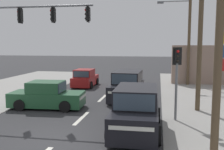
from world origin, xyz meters
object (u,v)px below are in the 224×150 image
hatchback_kerbside_parked (85,78)px  utility_pole_midground_right (198,13)px  sedan_oncoming_mid (47,96)px  suv_crossing_left (136,111)px  suv_oncoming_near (127,86)px  utility_pole_background_right (188,23)px  pedestal_signal_right_kerb (177,71)px  traffic_signal_mast (15,32)px

hatchback_kerbside_parked → utility_pole_midground_right: bearing=-40.1°
sedan_oncoming_mid → suv_crossing_left: 6.31m
suv_oncoming_near → hatchback_kerbside_parked: bearing=132.1°
utility_pole_background_right → hatchback_kerbside_parked: 10.44m
utility_pole_midground_right → pedestal_signal_right_kerb: size_ratio=2.81×
utility_pole_midground_right → traffic_signal_mast: utility_pole_midground_right is taller
utility_pole_midground_right → sedan_oncoming_mid: bearing=-174.0°
utility_pole_midground_right → hatchback_kerbside_parked: bearing=139.9°
traffic_signal_mast → suv_crossing_left: 8.12m
utility_pole_background_right → suv_crossing_left: size_ratio=2.29×
pedestal_signal_right_kerb → suv_oncoming_near: bearing=122.8°
utility_pole_background_right → suv_oncoming_near: 9.82m
utility_pole_midground_right → sedan_oncoming_mid: utility_pole_midground_right is taller
suv_crossing_left → hatchback_kerbside_parked: size_ratio=1.25×
utility_pole_background_right → hatchback_kerbside_parked: utility_pole_background_right is taller
pedestal_signal_right_kerb → suv_crossing_left: bearing=-133.0°
utility_pole_background_right → traffic_signal_mast: bearing=-132.7°
pedestal_signal_right_kerb → suv_crossing_left: size_ratio=0.78×
utility_pole_midground_right → suv_oncoming_near: size_ratio=2.17×
utility_pole_midground_right → suv_crossing_left: (-2.96, -4.06, -4.48)m
suv_crossing_left → utility_pole_background_right: bearing=75.9°
utility_pole_midground_right → hatchback_kerbside_parked: 11.93m
hatchback_kerbside_parked → pedestal_signal_right_kerb: bearing=-52.1°
sedan_oncoming_mid → pedestal_signal_right_kerb: bearing=-10.1°
utility_pole_background_right → sedan_oncoming_mid: (-8.88, -10.53, -4.89)m
pedestal_signal_right_kerb → suv_crossing_left: (-1.76, -1.89, -1.53)m
suv_oncoming_near → hatchback_kerbside_parked: 6.40m
traffic_signal_mast → suv_oncoming_near: 7.76m
utility_pole_background_right → suv_oncoming_near: (-4.57, -7.30, -4.70)m
traffic_signal_mast → sedan_oncoming_mid: size_ratio=1.59×
pedestal_signal_right_kerb → hatchback_kerbside_parked: size_ratio=0.98×
suv_crossing_left → utility_pole_midground_right: bearing=53.9°
pedestal_signal_right_kerb → suv_oncoming_near: (-2.90, 4.51, -1.53)m
utility_pole_background_right → sedan_oncoming_mid: utility_pole_background_right is taller
pedestal_signal_right_kerb → utility_pole_midground_right: bearing=61.1°
traffic_signal_mast → suv_oncoming_near: traffic_signal_mast is taller
utility_pole_background_right → suv_crossing_left: bearing=-104.1°
traffic_signal_mast → utility_pole_background_right: bearing=47.3°
hatchback_kerbside_parked → suv_oncoming_near: bearing=-47.9°
utility_pole_midground_right → hatchback_kerbside_parked: utility_pole_midground_right is taller
utility_pole_midground_right → suv_oncoming_near: utility_pole_midground_right is taller
utility_pole_background_right → suv_oncoming_near: size_ratio=2.26×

